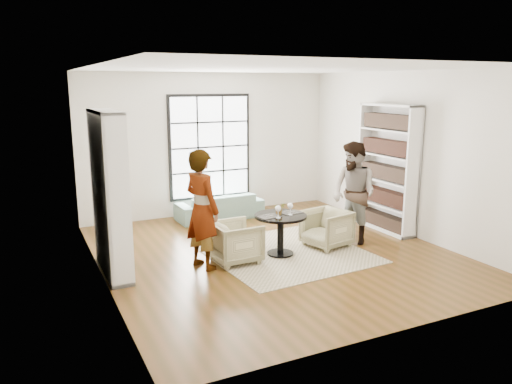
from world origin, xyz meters
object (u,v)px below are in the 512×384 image
sofa (220,206)px  armchair_left (236,242)px  person_left (202,209)px  pedestal_table (281,226)px  wine_glass_left (278,209)px  armchair_right (326,228)px  flower_centerpiece (279,209)px  wine_glass_right (290,206)px  person_right (354,193)px

sofa → armchair_left: bearing=71.7°
person_left → pedestal_table: bearing=-110.3°
person_left → wine_glass_left: (1.21, -0.17, -0.08)m
armchair_right → wine_glass_left: size_ratio=3.44×
armchair_right → person_left: size_ratio=0.39×
person_left → armchair_right: bearing=-108.9°
armchair_left → flower_centerpiece: flower_centerpiece is taller
armchair_left → wine_glass_right: size_ratio=3.55×
person_left → wine_glass_right: size_ratio=9.04×
wine_glass_left → wine_glass_right: wine_glass_left is taller
armchair_left → person_left: person_left is taller
person_right → wine_glass_left: person_right is taller
armchair_left → wine_glass_left: size_ratio=3.47×
armchair_left → wine_glass_left: (0.66, -0.17, 0.50)m
armchair_left → person_right: bearing=-91.8°
pedestal_table → sofa: size_ratio=0.48×
flower_centerpiece → armchair_left: bearing=-179.1°
armchair_right → person_right: bearing=78.4°
flower_centerpiece → armchair_right: bearing=0.4°
wine_glass_right → flower_centerpiece: wine_glass_right is taller
pedestal_table → wine_glass_right: bearing=-28.2°
person_left → wine_glass_left: 1.22m
sofa → person_left: bearing=61.0°
person_left → armchair_left: bearing=-109.4°
armchair_left → armchair_right: armchair_left is taller
person_left → person_right: person_left is taller
sofa → armchair_right: bearing=109.0°
sofa → wine_glass_left: bearing=86.2°
sofa → pedestal_table: bearing=89.0°
person_left → person_right: 2.81m
pedestal_table → armchair_left: pedestal_table is taller
armchair_right → wine_glass_left: (-1.05, -0.19, 0.51)m
wine_glass_right → flower_centerpiece: (-0.15, 0.11, -0.05)m
pedestal_table → wine_glass_right: (0.14, -0.07, 0.33)m
person_right → flower_centerpiece: (-1.48, -0.01, -0.12)m
wine_glass_left → flower_centerpiece: wine_glass_left is taller
wine_glass_right → armchair_right: bearing=8.2°
sofa → person_right: 3.02m
flower_centerpiece → wine_glass_right: bearing=-36.2°
armchair_left → wine_glass_right: wine_glass_right is taller
armchair_right → flower_centerpiece: 1.04m
wine_glass_right → pedestal_table: bearing=151.8°
pedestal_table → armchair_right: 0.94m
armchair_right → person_left: person_left is taller
pedestal_table → person_left: bearing=179.1°
wine_glass_right → person_right: bearing=4.8°
sofa → person_left: 2.93m
armchair_left → wine_glass_left: 0.85m
pedestal_table → wine_glass_left: bearing=-130.2°
armchair_left → person_left: 0.81m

